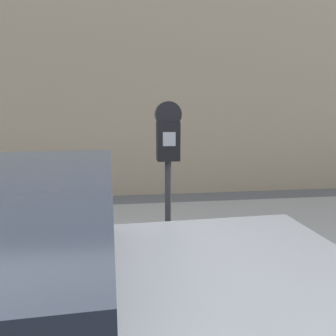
# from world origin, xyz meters

# --- Properties ---
(sidewalk) EXTENTS (24.00, 2.80, 0.13)m
(sidewalk) POSITION_xyz_m (0.00, 2.20, 0.06)
(sidewalk) COLOR #9E9B96
(sidewalk) RESTS_ON ground_plane
(building_facade) EXTENTS (24.00, 0.30, 5.41)m
(building_facade) POSITION_xyz_m (0.00, 4.78, 2.70)
(building_facade) COLOR tan
(building_facade) RESTS_ON ground_plane
(parking_meter) EXTENTS (0.21, 0.15, 1.62)m
(parking_meter) POSITION_xyz_m (0.53, 0.99, 1.34)
(parking_meter) COLOR #2D2D30
(parking_meter) RESTS_ON sidewalk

